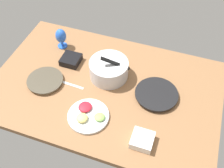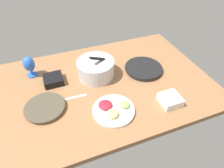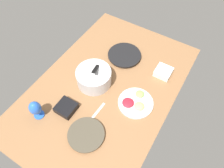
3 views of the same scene
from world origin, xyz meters
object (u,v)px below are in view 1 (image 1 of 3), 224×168
at_px(dinner_plate_left, 45,81).
at_px(square_bowl_black, 71,59).
at_px(dinner_plate_right, 156,95).
at_px(fruit_platter, 88,115).
at_px(mixing_bowl, 109,69).
at_px(square_bowl_white, 142,140).
at_px(hurricane_glass_blue, 61,37).

xyz_separation_m(dinner_plate_left, square_bowl_black, (0.09, 0.24, 0.01)).
distance_m(dinner_plate_right, fruit_platter, 0.48).
height_order(mixing_bowl, square_bowl_white, mixing_bowl).
relative_size(dinner_plate_left, fruit_platter, 0.95).
bearing_deg(fruit_platter, mixing_bowl, 89.06).
bearing_deg(dinner_plate_right, hurricane_glass_blue, 163.34).
relative_size(dinner_plate_left, square_bowl_black, 1.87).
xyz_separation_m(mixing_bowl, square_bowl_black, (-0.32, 0.03, -0.04)).
distance_m(dinner_plate_left, square_bowl_black, 0.26).
xyz_separation_m(dinner_plate_right, hurricane_glass_blue, (-0.83, 0.25, 0.08)).
height_order(dinner_plate_right, fruit_platter, fruit_platter).
bearing_deg(dinner_plate_left, hurricane_glass_blue, 97.75).
bearing_deg(square_bowl_white, mixing_bowl, 129.79).
height_order(fruit_platter, square_bowl_white, square_bowl_white).
xyz_separation_m(mixing_bowl, square_bowl_white, (0.37, -0.44, -0.04)).
distance_m(fruit_platter, square_bowl_white, 0.38).
xyz_separation_m(dinner_plate_right, square_bowl_white, (-0.00, -0.37, 0.01)).
bearing_deg(dinner_plate_left, mixing_bowl, 27.16).
bearing_deg(square_bowl_white, hurricane_glass_blue, 143.21).
xyz_separation_m(dinner_plate_left, fruit_platter, (0.40, -0.17, 0.00)).
relative_size(dinner_plate_right, square_bowl_black, 2.15).
xyz_separation_m(dinner_plate_left, dinner_plate_right, (0.78, 0.14, 0.00)).
bearing_deg(square_bowl_white, dinner_plate_right, 89.96).
relative_size(hurricane_glass_blue, square_bowl_white, 1.28).
height_order(mixing_bowl, hurricane_glass_blue, mixing_bowl).
bearing_deg(dinner_plate_right, square_bowl_black, 171.24).
xyz_separation_m(hurricane_glass_blue, square_bowl_white, (0.83, -0.62, -0.07)).
relative_size(dinner_plate_right, fruit_platter, 1.10).
bearing_deg(dinner_plate_right, dinner_plate_left, -169.96).
height_order(dinner_plate_left, mixing_bowl, mixing_bowl).
height_order(fruit_platter, hurricane_glass_blue, hurricane_glass_blue).
xyz_separation_m(dinner_plate_left, square_bowl_white, (0.77, -0.23, 0.02)).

